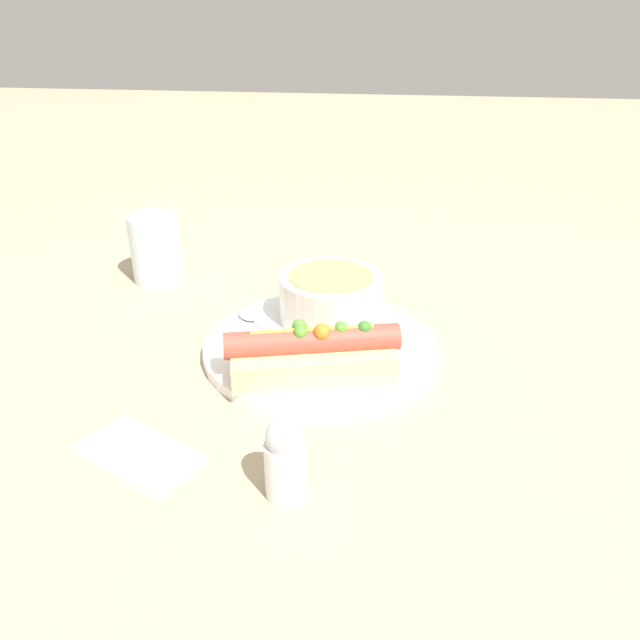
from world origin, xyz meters
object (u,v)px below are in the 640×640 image
object	(u,v)px
spoon	(257,322)
salt_shaker	(280,459)
hot_dog	(310,353)
drinking_glass	(156,248)
soup_bowl	(331,295)

from	to	relation	value
spoon	salt_shaker	world-z (taller)	salt_shaker
hot_dog	spoon	distance (m)	0.12
drinking_glass	salt_shaker	xyz separation A→B (m)	(0.25, -0.40, -0.01)
hot_dog	soup_bowl	xyz separation A→B (m)	(0.01, 0.12, 0.01)
salt_shaker	spoon	bearing A→B (deg)	106.12
hot_dog	soup_bowl	distance (m)	0.12
spoon	salt_shaker	size ratio (longest dim) A/B	1.67
spoon	salt_shaker	xyz separation A→B (m)	(0.08, -0.26, 0.02)
hot_dog	salt_shaker	world-z (taller)	salt_shaker
hot_dog	soup_bowl	size ratio (longest dim) A/B	1.47
hot_dog	spoon	xyz separation A→B (m)	(-0.08, 0.10, -0.02)
soup_bowl	salt_shaker	bearing A→B (deg)	-91.86
soup_bowl	salt_shaker	world-z (taller)	salt_shaker
drinking_glass	salt_shaker	distance (m)	0.47
drinking_glass	salt_shaker	size ratio (longest dim) A/B	1.30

